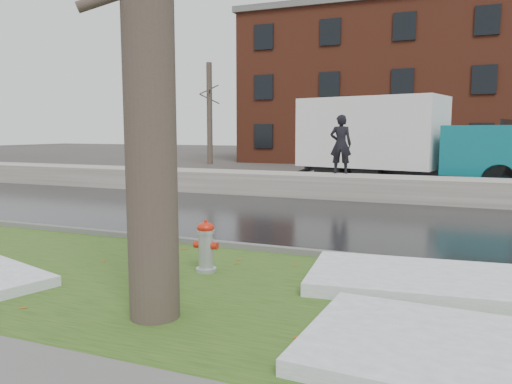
% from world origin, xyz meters
% --- Properties ---
extents(ground, '(120.00, 120.00, 0.00)m').
position_xyz_m(ground, '(0.00, 0.00, 0.00)').
color(ground, '#47423D').
rests_on(ground, ground).
extents(verge, '(60.00, 4.50, 0.04)m').
position_xyz_m(verge, '(0.00, -1.25, 0.02)').
color(verge, '#274717').
rests_on(verge, ground).
extents(road, '(60.00, 7.00, 0.03)m').
position_xyz_m(road, '(0.00, 4.50, 0.01)').
color(road, black).
rests_on(road, ground).
extents(parking_lot, '(60.00, 9.00, 0.03)m').
position_xyz_m(parking_lot, '(0.00, 13.00, 0.01)').
color(parking_lot, slate).
rests_on(parking_lot, ground).
extents(curb, '(60.00, 0.15, 0.14)m').
position_xyz_m(curb, '(0.00, 1.00, 0.07)').
color(curb, slate).
rests_on(curb, ground).
extents(snowbank, '(60.00, 1.60, 0.75)m').
position_xyz_m(snowbank, '(0.00, 8.70, 0.38)').
color(snowbank, '#BDB6AC').
rests_on(snowbank, ground).
extents(brick_building, '(26.00, 12.00, 10.00)m').
position_xyz_m(brick_building, '(2.00, 30.00, 5.00)').
color(brick_building, maroon).
rests_on(brick_building, ground).
extents(bg_tree_left, '(1.40, 1.62, 6.50)m').
position_xyz_m(bg_tree_left, '(-12.00, 22.00, 3.33)').
color(bg_tree_left, brown).
rests_on(bg_tree_left, ground).
extents(bg_tree_center, '(1.40, 1.62, 6.50)m').
position_xyz_m(bg_tree_center, '(-6.00, 26.00, 3.33)').
color(bg_tree_center, brown).
rests_on(bg_tree_center, ground).
extents(fire_hydrant, '(0.38, 0.33, 0.79)m').
position_xyz_m(fire_hydrant, '(-0.35, -0.55, 0.46)').
color(fire_hydrant, '#AAADB3').
rests_on(fire_hydrant, verge).
extents(box_truck, '(10.42, 4.36, 3.44)m').
position_xyz_m(box_truck, '(0.93, 12.56, 1.82)').
color(box_truck, black).
rests_on(box_truck, ground).
extents(worker, '(0.76, 0.55, 1.94)m').
position_xyz_m(worker, '(-0.53, 9.30, 1.72)').
color(worker, black).
rests_on(worker, snowbank).
extents(snow_patch_near, '(2.71, 2.14, 0.16)m').
position_xyz_m(snow_patch_near, '(3.09, -2.30, 0.12)').
color(snow_patch_near, white).
rests_on(snow_patch_near, verge).
extents(snow_patch_side, '(2.97, 2.07, 0.18)m').
position_xyz_m(snow_patch_side, '(2.62, -0.10, 0.13)').
color(snow_patch_side, white).
rests_on(snow_patch_side, verge).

